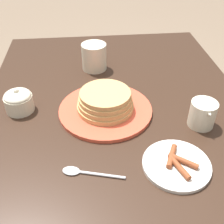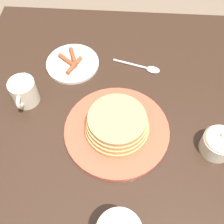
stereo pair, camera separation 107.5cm
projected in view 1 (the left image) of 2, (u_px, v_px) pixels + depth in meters
name	position (u px, v px, depth m)	size (l,w,h in m)	color
dining_table	(116.00, 135.00, 0.98)	(1.11, 0.85, 0.73)	#332116
pancake_plate	(105.00, 104.00, 0.85)	(0.29, 0.29, 0.07)	#DB5138
side_plate_bacon	(177.00, 164.00, 0.69)	(0.17, 0.17, 0.02)	silver
coffee_mug	(94.00, 56.00, 1.06)	(0.13, 0.09, 0.10)	beige
creamer_pitcher	(203.00, 113.00, 0.80)	(0.11, 0.07, 0.09)	beige
sugar_bowl	(19.00, 100.00, 0.86)	(0.09, 0.09, 0.08)	beige
spoon	(82.00, 172.00, 0.68)	(0.06, 0.15, 0.01)	silver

